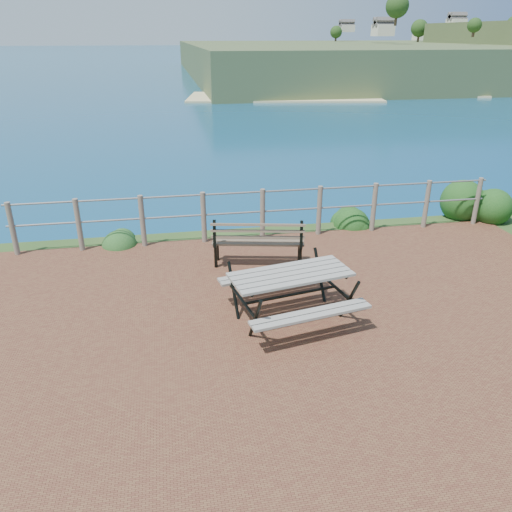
{
  "coord_description": "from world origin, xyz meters",
  "views": [
    {
      "loc": [
        -1.76,
        -5.7,
        3.74
      ],
      "look_at": [
        -0.58,
        0.88,
        0.75
      ],
      "focal_mm": 35.0,
      "sensor_mm": 36.0,
      "label": 1
    }
  ],
  "objects": [
    {
      "name": "ocean",
      "position": [
        0.0,
        200.0,
        0.0
      ],
      "size": [
        1200.0,
        1200.0,
        0.0
      ],
      "primitive_type": "plane",
      "color": "navy",
      "rests_on": "ground"
    },
    {
      "name": "park_bench",
      "position": [
        -0.31,
        2.15,
        0.59
      ],
      "size": [
        1.62,
        0.71,
        0.89
      ],
      "rotation": [
        0.0,
        0.0,
        -0.2
      ],
      "color": "brown",
      "rests_on": "ground"
    },
    {
      "name": "safety_railing",
      "position": [
        0.0,
        3.35,
        0.57
      ],
      "size": [
        9.4,
        0.1,
        1.0
      ],
      "color": "#6B5B4C",
      "rests_on": "ground"
    },
    {
      "name": "picnic_table",
      "position": [
        -0.19,
        0.28,
        0.45
      ],
      "size": [
        1.77,
        1.43,
        0.7
      ],
      "rotation": [
        0.0,
        0.0,
        0.19
      ],
      "color": "gray",
      "rests_on": "ground"
    },
    {
      "name": "shrub_lip_west",
      "position": [
        -2.82,
        3.7,
        0.0
      ],
      "size": [
        0.74,
        0.74,
        0.47
      ],
      "primitive_type": "ellipsoid",
      "color": "#1D4E1F",
      "rests_on": "ground"
    },
    {
      "name": "shrub_lip_east",
      "position": [
        2.19,
        3.87,
        0.0
      ],
      "size": [
        0.81,
        0.81,
        0.57
      ],
      "primitive_type": "ellipsoid",
      "color": "#133F14",
      "rests_on": "ground"
    },
    {
      "name": "ground",
      "position": [
        0.0,
        0.0,
        0.0
      ],
      "size": [
        10.0,
        7.0,
        0.12
      ],
      "primitive_type": "cube",
      "color": "brown",
      "rests_on": "ground"
    },
    {
      "name": "shrub_right_edge",
      "position": [
        4.89,
        3.68,
        0.0
      ],
      "size": [
        0.96,
        0.96,
        1.38
      ],
      "primitive_type": "ellipsoid",
      "color": "#133F14",
      "rests_on": "ground"
    }
  ]
}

